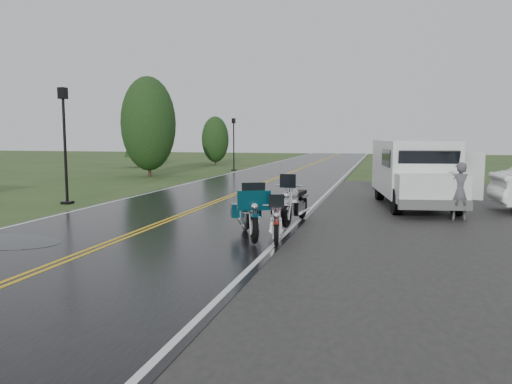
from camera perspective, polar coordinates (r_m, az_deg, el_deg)
ground at (r=13.15m, az=-14.20°, el=-4.94°), size 120.00×120.00×0.00m
road at (r=22.32m, az=-1.79°, el=-0.05°), size 8.00×100.00×0.04m
motorcycle_red at (r=11.29m, az=2.34°, el=-3.62°), size 1.12×2.07×1.16m
motorcycle_teal at (r=11.50m, az=-0.20°, el=-2.75°), size 1.74×2.57×1.43m
motorcycle_silver at (r=13.48m, az=3.51°, el=-1.37°), size 1.08×2.50×1.44m
van_white at (r=16.52m, az=15.87°, el=1.57°), size 3.24×6.47×2.43m
person_at_van at (r=16.03m, az=22.21°, el=-0.04°), size 0.69×0.51×1.74m
lamp_post_near_left at (r=19.86m, az=-21.00°, el=4.96°), size 0.37×0.37×4.36m
lamp_post_far_left at (r=36.40m, az=-2.56°, el=5.48°), size 0.33×0.33×3.84m
tree_left_mid at (r=31.83m, az=-12.17°, el=6.50°), size 3.38×3.38×5.29m
tree_left_far at (r=43.34m, az=-4.68°, el=5.45°), size 2.33×2.33×3.58m
pine_left_far at (r=41.33m, az=-13.29°, el=6.07°), size 2.28×2.28×4.75m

